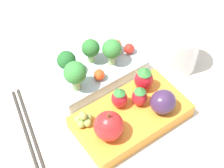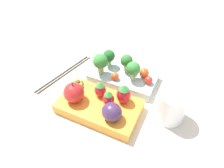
{
  "view_description": "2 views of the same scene",
  "coord_description": "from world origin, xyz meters",
  "px_view_note": "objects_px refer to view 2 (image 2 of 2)",
  "views": [
    {
      "loc": [
        -0.22,
        -0.38,
        0.55
      ],
      "look_at": [
        -0.0,
        -0.0,
        0.04
      ],
      "focal_mm": 60.0,
      "sensor_mm": 36.0,
      "label": 1
    },
    {
      "loc": [
        0.18,
        -0.32,
        0.39
      ],
      "look_at": [
        -0.0,
        -0.0,
        0.04
      ],
      "focal_mm": 32.0,
      "sensor_mm": 36.0,
      "label": 2
    }
  ],
  "objects_px": {
    "strawberry_1": "(100,90)",
    "chopsticks_pair": "(64,74)",
    "bento_box_savoury": "(124,77)",
    "drinking_cup": "(172,106)",
    "broccoli_floret_2": "(133,69)",
    "broccoli_floret_3": "(126,61)",
    "broccoli_floret_1": "(100,62)",
    "grape_cluster": "(77,83)",
    "cherry_tomato_1": "(144,73)",
    "strawberry_2": "(124,94)",
    "apple": "(74,93)",
    "broccoli_floret_0": "(109,56)",
    "bento_box_fruit": "(98,106)",
    "strawberry_0": "(108,98)",
    "plum": "(112,112)",
    "cherry_tomato_0": "(149,80)",
    "cherry_tomato_2": "(115,76)"
  },
  "relations": [
    {
      "from": "cherry_tomato_2",
      "to": "broccoli_floret_3",
      "type": "bearing_deg",
      "value": 82.26
    },
    {
      "from": "strawberry_2",
      "to": "plum",
      "type": "xyz_separation_m",
      "value": [
        0.0,
        -0.06,
        -0.0
      ]
    },
    {
      "from": "cherry_tomato_1",
      "to": "strawberry_2",
      "type": "xyz_separation_m",
      "value": [
        -0.01,
        -0.11,
        0.01
      ]
    },
    {
      "from": "cherry_tomato_2",
      "to": "chopsticks_pair",
      "type": "bearing_deg",
      "value": -167.85
    },
    {
      "from": "broccoli_floret_1",
      "to": "cherry_tomato_2",
      "type": "height_order",
      "value": "broccoli_floret_1"
    },
    {
      "from": "cherry_tomato_1",
      "to": "grape_cluster",
      "type": "xyz_separation_m",
      "value": [
        -0.14,
        -0.12,
        -0.0
      ]
    },
    {
      "from": "broccoli_floret_1",
      "to": "apple",
      "type": "relative_size",
      "value": 1.07
    },
    {
      "from": "broccoli_floret_0",
      "to": "cherry_tomato_0",
      "type": "distance_m",
      "value": 0.13
    },
    {
      "from": "bento_box_savoury",
      "to": "broccoli_floret_1",
      "type": "relative_size",
      "value": 3.08
    },
    {
      "from": "broccoli_floret_2",
      "to": "broccoli_floret_3",
      "type": "relative_size",
      "value": 1.08
    },
    {
      "from": "broccoli_floret_1",
      "to": "broccoli_floret_3",
      "type": "relative_size",
      "value": 1.19
    },
    {
      "from": "broccoli_floret_3",
      "to": "bento_box_fruit",
      "type": "bearing_deg",
      "value": -90.43
    },
    {
      "from": "broccoli_floret_2",
      "to": "apple",
      "type": "xyz_separation_m",
      "value": [
        -0.09,
        -0.14,
        -0.01
      ]
    },
    {
      "from": "broccoli_floret_0",
      "to": "broccoli_floret_3",
      "type": "distance_m",
      "value": 0.05
    },
    {
      "from": "broccoli_floret_0",
      "to": "strawberry_2",
      "type": "relative_size",
      "value": 1.02
    },
    {
      "from": "bento_box_fruit",
      "to": "cherry_tomato_1",
      "type": "xyz_separation_m",
      "value": [
        0.06,
        0.14,
        0.03
      ]
    },
    {
      "from": "broccoli_floret_3",
      "to": "cherry_tomato_1",
      "type": "distance_m",
      "value": 0.06
    },
    {
      "from": "broccoli_floret_0",
      "to": "plum",
      "type": "distance_m",
      "value": 0.19
    },
    {
      "from": "bento_box_fruit",
      "to": "grape_cluster",
      "type": "relative_size",
      "value": 6.43
    },
    {
      "from": "broccoli_floret_2",
      "to": "strawberry_0",
      "type": "bearing_deg",
      "value": -95.26
    },
    {
      "from": "strawberry_1",
      "to": "broccoli_floret_3",
      "type": "bearing_deg",
      "value": 86.5
    },
    {
      "from": "bento_box_savoury",
      "to": "drinking_cup",
      "type": "xyz_separation_m",
      "value": [
        0.15,
        -0.06,
        0.03
      ]
    },
    {
      "from": "apple",
      "to": "broccoli_floret_2",
      "type": "bearing_deg",
      "value": 57.43
    },
    {
      "from": "bento_box_savoury",
      "to": "chopsticks_pair",
      "type": "distance_m",
      "value": 0.18
    },
    {
      "from": "broccoli_floret_3",
      "to": "strawberry_1",
      "type": "relative_size",
      "value": 1.22
    },
    {
      "from": "broccoli_floret_1",
      "to": "drinking_cup",
      "type": "distance_m",
      "value": 0.22
    },
    {
      "from": "bento_box_fruit",
      "to": "chopsticks_pair",
      "type": "height_order",
      "value": "bento_box_fruit"
    },
    {
      "from": "apple",
      "to": "cherry_tomato_0",
      "type": "bearing_deg",
      "value": 47.71
    },
    {
      "from": "cherry_tomato_2",
      "to": "grape_cluster",
      "type": "bearing_deg",
      "value": -134.57
    },
    {
      "from": "cherry_tomato_0",
      "to": "cherry_tomato_1",
      "type": "xyz_separation_m",
      "value": [
        -0.02,
        0.02,
        0.0
      ]
    },
    {
      "from": "strawberry_1",
      "to": "chopsticks_pair",
      "type": "height_order",
      "value": "strawberry_1"
    },
    {
      "from": "bento_box_savoury",
      "to": "apple",
      "type": "bearing_deg",
      "value": -111.85
    },
    {
      "from": "drinking_cup",
      "to": "cherry_tomato_2",
      "type": "bearing_deg",
      "value": 170.43
    },
    {
      "from": "cherry_tomato_0",
      "to": "cherry_tomato_1",
      "type": "bearing_deg",
      "value": 139.11
    },
    {
      "from": "broccoli_floret_1",
      "to": "strawberry_0",
      "type": "relative_size",
      "value": 1.5
    },
    {
      "from": "apple",
      "to": "grape_cluster",
      "type": "height_order",
      "value": "apple"
    },
    {
      "from": "bento_box_fruit",
      "to": "cherry_tomato_0",
      "type": "xyz_separation_m",
      "value": [
        0.08,
        0.13,
        0.02
      ]
    },
    {
      "from": "chopsticks_pair",
      "to": "grape_cluster",
      "type": "bearing_deg",
      "value": -24.56
    },
    {
      "from": "bento_box_savoury",
      "to": "cherry_tomato_1",
      "type": "bearing_deg",
      "value": 17.33
    },
    {
      "from": "bento_box_savoury",
      "to": "cherry_tomato_1",
      "type": "xyz_separation_m",
      "value": [
        0.05,
        0.02,
        0.03
      ]
    },
    {
      "from": "apple",
      "to": "plum",
      "type": "relative_size",
      "value": 1.26
    },
    {
      "from": "broccoli_floret_3",
      "to": "cherry_tomato_1",
      "type": "xyz_separation_m",
      "value": [
        0.06,
        0.0,
        -0.02
      ]
    },
    {
      "from": "broccoli_floret_3",
      "to": "cherry_tomato_1",
      "type": "bearing_deg",
      "value": 0.83
    },
    {
      "from": "broccoli_floret_1",
      "to": "chopsticks_pair",
      "type": "xyz_separation_m",
      "value": [
        -0.11,
        -0.04,
        -0.06
      ]
    },
    {
      "from": "strawberry_0",
      "to": "plum",
      "type": "relative_size",
      "value": 0.9
    },
    {
      "from": "bento_box_fruit",
      "to": "broccoli_floret_2",
      "type": "relative_size",
      "value": 3.67
    },
    {
      "from": "strawberry_1",
      "to": "plum",
      "type": "bearing_deg",
      "value": -37.86
    },
    {
      "from": "bento_box_fruit",
      "to": "strawberry_1",
      "type": "height_order",
      "value": "strawberry_1"
    },
    {
      "from": "strawberry_1",
      "to": "strawberry_2",
      "type": "bearing_deg",
      "value": 11.26
    },
    {
      "from": "broccoli_floret_1",
      "to": "strawberry_2",
      "type": "distance_m",
      "value": 0.12
    }
  ]
}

